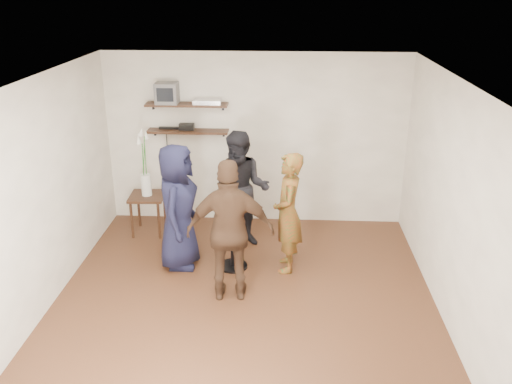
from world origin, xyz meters
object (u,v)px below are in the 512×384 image
dvd_deck (208,102)px  person_brown (230,231)px  crt_monitor (167,93)px  person_plaid (288,213)px  radio (187,127)px  side_table (148,201)px  person_dark (241,190)px  person_navy (178,207)px  drinks_table (233,228)px

dvd_deck → person_brown: (0.53, -2.15, -1.04)m
crt_monitor → person_plaid: (1.78, -1.42, -1.23)m
radio → side_table: bearing=-140.4°
dvd_deck → radio: bearing=180.0°
dvd_deck → person_plaid: (1.19, -1.42, -1.11)m
radio → person_dark: (0.87, -0.74, -0.69)m
crt_monitor → person_brown: crt_monitor is taller
person_dark → person_brown: person_brown is taller
radio → person_navy: 1.56m
radio → person_plaid: size_ratio=0.14×
person_plaid → person_navy: (-1.41, 0.02, 0.04)m
side_table → person_navy: bearing=-55.5°
person_brown → person_plaid: bearing=-136.3°
dvd_deck → person_brown: size_ratio=0.23×
crt_monitor → drinks_table: bearing=-53.4°
person_dark → person_navy: 1.01m
radio → person_plaid: bearing=-43.3°
crt_monitor → person_brown: 2.68m
dvd_deck → drinks_table: size_ratio=0.45×
dvd_deck → side_table: dvd_deck is taller
radio → person_plaid: (1.51, -1.42, -0.73)m
dvd_deck → radio: size_ratio=1.82×
side_table → drinks_table: drinks_table is taller
dvd_deck → radio: 0.50m
radio → drinks_table: (0.81, -1.44, -0.95)m
side_table → person_brown: 2.23m
drinks_table → person_brown: 0.76m
person_plaid → radio: bearing=-134.5°
drinks_table → person_plaid: 0.74m
crt_monitor → side_table: bearing=-122.3°
dvd_deck → person_brown: dvd_deck is taller
dvd_deck → person_brown: 2.44m
dvd_deck → person_plaid: 2.16m
crt_monitor → radio: (0.26, 0.00, -0.50)m
dvd_deck → person_brown: bearing=-76.1°
side_table → person_brown: bearing=-50.3°
radio → person_plaid: 2.20m
side_table → radio: bearing=39.6°
side_table → person_navy: size_ratio=0.36×
crt_monitor → radio: 0.56m
dvd_deck → person_dark: bearing=-53.5°
crt_monitor → person_navy: bearing=-75.5°
radio → side_table: radio is taller
person_plaid → person_brown: 0.98m
side_table → person_brown: size_ratio=0.35×
person_navy → dvd_deck: bearing=-5.7°
dvd_deck → side_table: size_ratio=0.67×
dvd_deck → person_navy: size_ratio=0.24×
person_brown → person_dark: bearing=-94.3°
drinks_table → person_dark: bearing=85.2°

